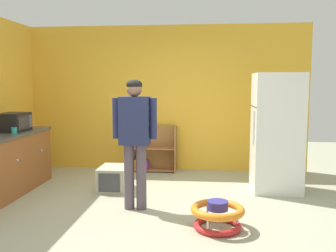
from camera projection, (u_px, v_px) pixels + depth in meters
ground_plane at (148, 210)px, 4.69m from camera, size 12.00×12.00×0.00m
back_wall at (167, 98)px, 6.84m from camera, size 5.20×0.06×2.70m
refrigerator at (277, 133)px, 5.48m from camera, size 0.73×0.68×1.78m
bookshelf at (152, 151)px, 6.80m from camera, size 0.80×0.28×0.85m
standing_person at (135, 133)px, 4.63m from camera, size 0.57×0.22×1.67m
baby_walker at (218, 215)px, 4.07m from camera, size 0.60×0.60×0.32m
pet_carrier at (114, 178)px, 5.59m from camera, size 0.42×0.55×0.36m
microwave at (14, 122)px, 5.56m from camera, size 0.37×0.48×0.28m
teal_cup at (14, 131)px, 5.25m from camera, size 0.08×0.08×0.09m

